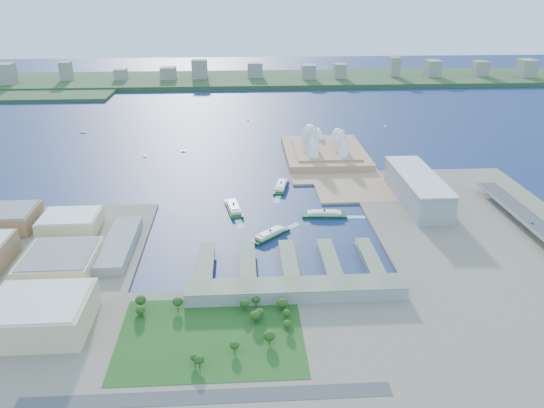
{
  "coord_description": "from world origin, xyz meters",
  "views": [
    {
      "loc": [
        -32.0,
        -546.13,
        270.67
      ],
      "look_at": [
        4.26,
        45.77,
        18.0
      ],
      "focal_mm": 35.0,
      "sensor_mm": 36.0,
      "label": 1
    }
  ],
  "objects": [
    {
      "name": "car_c",
      "position": [
        296.0,
        -22.5,
        15.45
      ],
      "size": [
        1.68,
        4.13,
        1.2
      ],
      "primitive_type": "imported",
      "color": "slate",
      "rests_on": "expressway"
    },
    {
      "name": "boat_b",
      "position": [
        -129.62,
        323.4,
        1.22
      ],
      "size": [
        9.3,
        4.08,
        2.44
      ],
      "primitive_type": null,
      "rotation": [
        0.0,
        0.0,
        1.68
      ],
      "color": "white",
      "rests_on": "ground"
    },
    {
      "name": "boat_e",
      "position": [
        -16.31,
        534.19,
        1.39
      ],
      "size": [
        4.09,
        11.51,
        2.79
      ],
      "primitive_type": null,
      "rotation": [
        0.0,
        0.0,
        -0.04
      ],
      "color": "white",
      "rests_on": "ground"
    },
    {
      "name": "ferry_d",
      "position": [
        68.63,
        43.96,
        5.16
      ],
      "size": [
        55.48,
        17.95,
        10.32
      ],
      "primitive_type": null,
      "rotation": [
        0.0,
        0.0,
        1.5
      ],
      "color": "#0D341A",
      "rests_on": "ground"
    },
    {
      "name": "ferry_b",
      "position": [
        22.87,
        142.29,
        5.38
      ],
      "size": [
        25.93,
        58.67,
        10.76
      ],
      "primitive_type": null,
      "rotation": [
        0.0,
        0.0,
        -0.21
      ],
      "color": "#0D341A",
      "rests_on": "ground"
    },
    {
      "name": "peninsula",
      "position": [
        107.5,
        260.0,
        1.5
      ],
      "size": [
        135.0,
        220.0,
        3.0
      ],
      "primitive_type": "cube",
      "color": "tan",
      "rests_on": "ground"
    },
    {
      "name": "ferry_wharves",
      "position": [
        14.0,
        -75.0,
        4.65
      ],
      "size": [
        184.0,
        90.0,
        9.3
      ],
      "primitive_type": null,
      "color": "#5D684E",
      "rests_on": "ground"
    },
    {
      "name": "terminal_building",
      "position": [
        15.0,
        -135.0,
        9.0
      ],
      "size": [
        200.0,
        28.0,
        12.0
      ],
      "primitive_type": "cube",
      "color": "gray",
      "rests_on": "south_land"
    },
    {
      "name": "toaster_building",
      "position": [
        195.0,
        80.0,
        20.5
      ],
      "size": [
        45.0,
        155.0,
        35.0
      ],
      "primitive_type": "cube",
      "color": "gray",
      "rests_on": "east_land"
    },
    {
      "name": "ground",
      "position": [
        0.0,
        0.0,
        0.0
      ],
      "size": [
        3000.0,
        3000.0,
        0.0
      ],
      "primitive_type": "plane",
      "color": "#0E2144",
      "rests_on": "ground"
    },
    {
      "name": "west_land",
      "position": [
        -250.0,
        -105.0,
        1.5
      ],
      "size": [
        220.0,
        390.0,
        3.0
      ],
      "primitive_type": "cube",
      "color": "#786E5D",
      "rests_on": "ground"
    },
    {
      "name": "east_land",
      "position": [
        240.0,
        -50.0,
        1.5
      ],
      "size": [
        240.0,
        500.0,
        3.0
      ],
      "primitive_type": "cube",
      "color": "#786E5D",
      "rests_on": "ground"
    },
    {
      "name": "far_skyline",
      "position": [
        0.0,
        960.0,
        39.5
      ],
      "size": [
        1900.0,
        140.0,
        55.0
      ],
      "primitive_type": null,
      "color": "gray",
      "rests_on": "far_shore"
    },
    {
      "name": "boat_a",
      "position": [
        -191.38,
        302.24,
        1.23
      ],
      "size": [
        6.89,
        13.12,
        2.46
      ],
      "primitive_type": null,
      "rotation": [
        0.0,
        0.0,
        0.31
      ],
      "color": "white",
      "rests_on": "ground"
    },
    {
      "name": "boat_c",
      "position": [
        255.26,
        465.4,
        1.29
      ],
      "size": [
        5.61,
        11.95,
        2.59
      ],
      "primitive_type": null,
      "rotation": [
        0.0,
        0.0,
        2.94
      ],
      "color": "white",
      "rests_on": "ground"
    },
    {
      "name": "opera_house",
      "position": [
        105.0,
        280.0,
        32.0
      ],
      "size": [
        134.0,
        180.0,
        58.0
      ],
      "primitive_type": null,
      "color": "white",
      "rests_on": "peninsula"
    },
    {
      "name": "west_buildings",
      "position": [
        -250.0,
        -70.0,
        16.5
      ],
      "size": [
        200.0,
        280.0,
        27.0
      ],
      "primitive_type": null,
      "color": "#946D4A",
      "rests_on": "west_land"
    },
    {
      "name": "boat_d",
      "position": [
        -332.09,
        456.61,
        1.31
      ],
      "size": [
        15.71,
        9.0,
        2.63
      ],
      "primitive_type": null,
      "rotation": [
        0.0,
        0.0,
        1.19
      ],
      "color": "white",
      "rests_on": "ground"
    },
    {
      "name": "ferry_a",
      "position": [
        -43.01,
        70.65,
        5.58
      ],
      "size": [
        25.17,
        60.77,
        11.17
      ],
      "primitive_type": null,
      "rotation": [
        0.0,
        0.0,
        0.18
      ],
      "color": "#0D341A",
      "rests_on": "ground"
    },
    {
      "name": "far_shore",
      "position": [
        0.0,
        980.0,
        6.0
      ],
      "size": [
        2200.0,
        260.0,
        12.0
      ],
      "primitive_type": "cube",
      "color": "#2D4926",
      "rests_on": "ground"
    },
    {
      "name": "south_land",
      "position": [
        0.0,
        -210.0,
        1.5
      ],
      "size": [
        720.0,
        180.0,
        3.0
      ],
      "primitive_type": "cube",
      "color": "#786E5D",
      "rests_on": "ground"
    },
    {
      "name": "park",
      "position": [
        -60.0,
        -190.0,
        11.0
      ],
      "size": [
        150.0,
        110.0,
        16.0
      ],
      "primitive_type": null,
      "color": "#194714",
      "rests_on": "south_land"
    },
    {
      "name": "ferry_c",
      "position": [
        -1.01,
        -7.45,
        5.03
      ],
      "size": [
        47.57,
        46.79,
        10.06
      ],
      "primitive_type": null,
      "rotation": [
        0.0,
        0.0,
        2.34
      ],
      "color": "#0D341A",
      "rests_on": "ground"
    }
  ]
}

